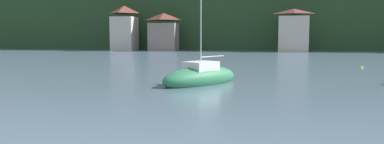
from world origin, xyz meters
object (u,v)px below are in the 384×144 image
shore_building_west (124,29)px  shore_building_central (293,31)px  shore_building_westcentral (164,33)px  sailboat_mid_1 (201,77)px  mooring_buoy_near (361,68)px

shore_building_west → shore_building_central: 40.93m
shore_building_west → shore_building_westcentral: bearing=-2.0°
shore_building_west → sailboat_mid_1: bearing=-64.4°
shore_building_west → shore_building_westcentral: size_ratio=1.21×
shore_building_west → mooring_buoy_near: bearing=-45.8°
sailboat_mid_1 → shore_building_westcentral: bearing=-129.8°
shore_building_west → shore_building_westcentral: shore_building_west is taller
shore_building_west → shore_building_central: shore_building_west is taller
shore_building_central → mooring_buoy_near: 45.61m
shore_building_westcentral → mooring_buoy_near: shore_building_westcentral is taller
mooring_buoy_near → shore_building_central: bearing=95.4°
shore_building_westcentral → shore_building_central: (30.68, -0.81, 0.29)m
shore_building_west → mooring_buoy_near: (45.13, -46.34, -5.41)m
sailboat_mid_1 → mooring_buoy_near: (14.85, 16.89, -0.49)m
sailboat_mid_1 → mooring_buoy_near: size_ratio=27.16×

